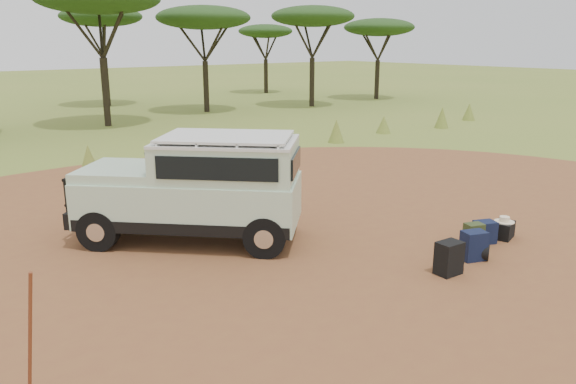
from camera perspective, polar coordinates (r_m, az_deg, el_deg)
ground at (r=8.94m, az=0.00°, el=-8.85°), size 140.00×140.00×0.00m
dirt_clearing at (r=8.94m, az=0.00°, el=-8.83°), size 23.00×23.00×0.01m
grass_fringe at (r=16.26m, az=-19.03°, el=2.85°), size 36.60×1.60×0.90m
acacia_treeline at (r=26.88m, az=-27.00°, el=16.21°), size 46.70×13.20×6.26m
safari_vehicle at (r=10.45m, az=-9.19°, el=0.15°), size 4.02×4.03×2.01m
walking_staff at (r=6.37m, az=-24.73°, el=-13.33°), size 0.15×0.33×1.50m
backpack_black at (r=9.38m, az=16.03°, el=-6.48°), size 0.42×0.32×0.55m
backpack_navy at (r=10.10m, az=18.33°, el=-5.21°), size 0.47×0.40×0.51m
backpack_olive at (r=10.73m, az=18.33°, el=-4.20°), size 0.38×0.33×0.45m
duffel_navy at (r=11.01m, az=19.35°, el=-3.88°), size 0.45×0.40×0.42m
hard_case at (r=11.41m, az=21.03°, el=-3.63°), size 0.53×0.44×0.32m
stuff_sack at (r=10.21m, az=18.97°, el=-5.76°), size 0.38×0.38×0.28m
safari_hat at (r=11.35m, az=21.13°, el=-2.67°), size 0.37×0.37×0.11m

